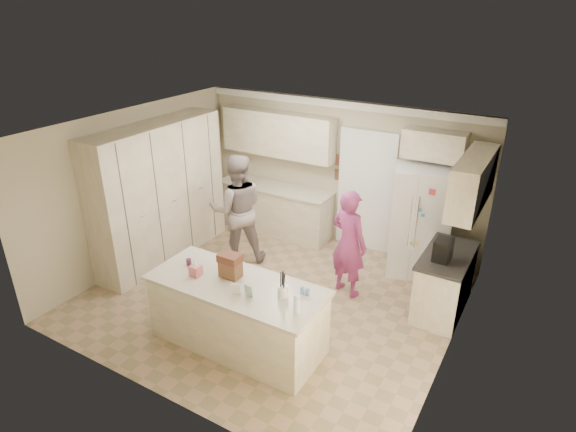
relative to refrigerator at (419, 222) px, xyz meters
The scene contains 41 objects.
floor 2.65m from the refrigerator, 130.93° to the right, with size 5.20×4.60×0.02m, color #A28164.
ceiling 3.02m from the refrigerator, 130.93° to the right, with size 5.20×4.60×0.02m, color white.
wall_back 1.73m from the refrigerator, 165.23° to the left, with size 5.20×0.02×2.60m, color #BBB08F.
wall_front 4.51m from the refrigerator, 111.26° to the right, with size 5.20×0.02×2.60m, color #BBB08F.
wall_left 4.66m from the refrigerator, 156.09° to the right, with size 0.02×4.60×2.60m, color #BBB08F.
wall_right 2.16m from the refrigerator, 62.48° to the right, with size 0.02×4.60×2.60m, color #BBB08F.
crown_back 2.34m from the refrigerator, 166.88° to the left, with size 5.20×0.08×0.12m, color white.
pantry_bank 4.28m from the refrigerator, 156.86° to the right, with size 0.60×2.60×2.35m, color #F3EAC4.
back_base_cab 2.82m from the refrigerator, behind, with size 2.20×0.60×0.88m, color #F3EAC4.
back_countertop 2.78m from the refrigerator, behind, with size 2.24×0.63×0.04m, color beige.
back_upper_cab 2.96m from the refrigerator, behind, with size 2.20×0.35×0.80m, color #F3EAC4.
doorway_opening 1.16m from the refrigerator, 159.69° to the left, with size 0.90×0.06×2.10m, color black.
doorway_casing 1.15m from the refrigerator, 161.34° to the left, with size 1.02×0.03×2.22m, color white.
wall_frame_upper 1.78m from the refrigerator, 166.39° to the left, with size 0.15×0.02×0.20m, color brown.
wall_frame_lower 1.70m from the refrigerator, 166.39° to the left, with size 0.15×0.02×0.20m, color brown.
refrigerator is the anchor object (origin of this frame).
fridge_seam 0.35m from the refrigerator, 90.00° to the right, with size 0.01×0.02×1.78m, color gray.
fridge_dispenser 0.49m from the refrigerator, 121.08° to the right, with size 0.22×0.03×0.35m, color black.
fridge_handle_l 0.40m from the refrigerator, 97.70° to the right, with size 0.02×0.02×0.85m, color silver.
fridge_handle_r 0.40m from the refrigerator, 82.30° to the right, with size 0.02×0.02×0.85m, color silver.
over_fridge_cab 1.22m from the refrigerator, 85.44° to the left, with size 0.95×0.35×0.45m, color #F3EAC4.
right_base_cab 1.20m from the refrigerator, 52.74° to the right, with size 0.60×1.20×0.88m, color #F3EAC4.
right_countertop 1.10m from the refrigerator, 53.15° to the right, with size 0.63×1.24×0.04m, color #2D2B28.
right_upper_cab 1.48m from the refrigerator, 40.56° to the right, with size 0.35×1.50×0.70m, color #F3EAC4.
coffee_maker 1.26m from the refrigerator, 60.16° to the right, with size 0.22×0.28×0.30m, color black.
island_base 3.34m from the refrigerator, 115.64° to the right, with size 2.20×0.90×0.88m, color #F3EAC4.
island_top 3.31m from the refrigerator, 115.64° to the right, with size 2.28×0.96×0.05m, color beige.
utensil_crock 3.03m from the refrigerator, 104.92° to the right, with size 0.13×0.13×0.15m, color white.
tissue_box 3.66m from the refrigerator, 122.74° to the right, with size 0.13×0.13×0.14m, color #D36C75.
tissue_plume 3.67m from the refrigerator, 122.74° to the right, with size 0.08×0.08×0.08m, color white.
dollhouse_body 3.29m from the refrigerator, 118.76° to the right, with size 0.26×0.18×0.22m, color brown.
dollhouse_roof 3.30m from the refrigerator, 118.76° to the right, with size 0.28×0.20×0.10m, color #592D1E.
jam_jar 3.68m from the refrigerator, 127.28° to the right, with size 0.07×0.07×0.09m, color #59263F.
greeting_card_a 3.43m from the refrigerator, 111.93° to the right, with size 0.12×0.01×0.16m, color white.
greeting_card_b 3.33m from the refrigerator, 109.86° to the right, with size 0.12×0.01×0.16m, color silver.
water_bottle 3.17m from the refrigerator, 98.73° to the right, with size 0.07×0.07×0.24m, color silver.
shaker_salt 2.83m from the refrigerator, 102.47° to the right, with size 0.05×0.05×0.09m, color #5176B1.
shaker_pepper 2.81m from the refrigerator, 101.08° to the right, with size 0.05×0.05×0.09m, color #5176B1.
teen_boy 2.96m from the refrigerator, 157.03° to the right, with size 0.92×0.72×1.89m, color gray.
teen_girl 1.35m from the refrigerator, 122.22° to the right, with size 0.61×0.40×1.68m, color #A02E73.
fridge_magnets 0.36m from the refrigerator, 90.00° to the right, with size 0.76×0.02×1.44m, color tan, non-canonical shape.
Camera 1 is at (3.32, -5.15, 4.17)m, focal length 30.00 mm.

